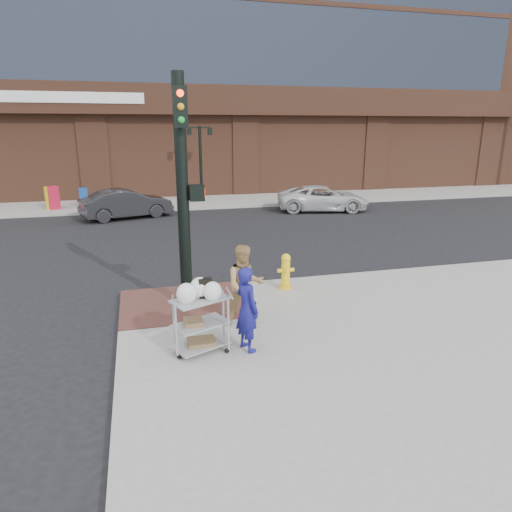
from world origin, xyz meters
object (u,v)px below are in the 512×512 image
object	(u,v)px
pedestrian_tan	(245,285)
minivan_white	(323,198)
woman_blue	(247,309)
fire_hydrant	(286,271)
traffic_signal_pole	(184,187)
lamp_post	(200,155)
utility_cart	(201,319)
sedan_dark	(127,204)

from	to	relation	value
pedestrian_tan	minivan_white	distance (m)	14.56
pedestrian_tan	minivan_white	world-z (taller)	pedestrian_tan
woman_blue	fire_hydrant	xyz separation A→B (m)	(1.70, 2.92, -0.32)
traffic_signal_pole	minivan_white	world-z (taller)	traffic_signal_pole
lamp_post	fire_hydrant	world-z (taller)	lamp_post
fire_hydrant	minivan_white	bearing A→B (deg)	63.02
traffic_signal_pole	fire_hydrant	size ratio (longest dim) A/B	5.50
woman_blue	utility_cart	world-z (taller)	woman_blue
lamp_post	pedestrian_tan	distance (m)	16.70
traffic_signal_pole	pedestrian_tan	xyz separation A→B (m)	(1.02, -1.33, -1.85)
woman_blue	pedestrian_tan	bearing A→B (deg)	-32.11
lamp_post	traffic_signal_pole	world-z (taller)	traffic_signal_pole
minivan_white	fire_hydrant	bearing A→B (deg)	165.87
traffic_signal_pole	pedestrian_tan	distance (m)	2.49
utility_cart	fire_hydrant	bearing A→B (deg)	47.84
traffic_signal_pole	sedan_dark	world-z (taller)	traffic_signal_pole
minivan_white	utility_cart	world-z (taller)	utility_cart
sedan_dark	fire_hydrant	bearing A→B (deg)	-178.48
minivan_white	fire_hydrant	world-z (taller)	minivan_white
utility_cart	fire_hydrant	world-z (taller)	utility_cart
woman_blue	fire_hydrant	bearing A→B (deg)	-50.55
traffic_signal_pole	fire_hydrant	distance (m)	3.37
lamp_post	woman_blue	world-z (taller)	lamp_post
lamp_post	minivan_white	world-z (taller)	lamp_post
utility_cart	pedestrian_tan	bearing A→B (deg)	42.35
pedestrian_tan	traffic_signal_pole	bearing A→B (deg)	127.26
utility_cart	woman_blue	bearing A→B (deg)	-10.50
lamp_post	pedestrian_tan	xyz separation A→B (m)	(-1.46, -16.56, -1.63)
woman_blue	pedestrian_tan	xyz separation A→B (m)	(0.23, 1.10, 0.05)
minivan_white	utility_cart	size ratio (longest dim) A/B	3.34
utility_cart	sedan_dark	bearing A→B (deg)	95.84
sedan_dark	woman_blue	bearing A→B (deg)	171.32
pedestrian_tan	sedan_dark	xyz separation A→B (m)	(-2.49, 13.21, -0.31)
lamp_post	traffic_signal_pole	distance (m)	15.43
sedan_dark	utility_cart	size ratio (longest dim) A/B	3.02
pedestrian_tan	woman_blue	bearing A→B (deg)	-101.81
sedan_dark	lamp_post	bearing A→B (deg)	-67.34
utility_cart	traffic_signal_pole	bearing A→B (deg)	89.41
pedestrian_tan	utility_cart	xyz separation A→B (m)	(-1.04, -0.95, -0.22)
pedestrian_tan	minivan_white	xyz separation A→B (m)	(7.03, 12.75, -0.35)
woman_blue	minivan_white	bearing A→B (deg)	-48.09
woman_blue	fire_hydrant	world-z (taller)	woman_blue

